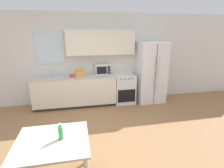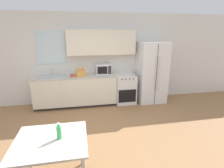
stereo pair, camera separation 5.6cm
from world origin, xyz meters
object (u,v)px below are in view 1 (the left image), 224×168
Objects in this scene: coffee_mug at (71,75)px; drink_bottle at (61,132)px; microwave at (103,69)px; dining_table at (53,148)px; oven_range at (124,88)px; refrigerator at (151,72)px.

drink_bottle is (-0.10, -2.78, -0.11)m from coffee_mug.
microwave is at bearing 71.18° from drink_bottle.
coffee_mug is at bearing 85.59° from dining_table.
refrigerator reaches higher than oven_range.
refrigerator reaches higher than drink_bottle.
coffee_mug is (-0.92, -0.22, -0.10)m from microwave.
coffee_mug is 0.57× the size of drink_bottle.
microwave reaches higher than oven_range.
oven_range is 3.37m from drink_bottle.
refrigerator reaches higher than microwave.
microwave is 0.47× the size of dining_table.
microwave reaches higher than drink_bottle.
refrigerator is 8.07× the size of drink_bottle.
oven_range is at bearing 4.21° from coffee_mug.
refrigerator is 3.81m from drink_bottle.
microwave reaches higher than coffee_mug.
coffee_mug reaches higher than drink_bottle.
oven_range is 3.42m from dining_table.
drink_bottle is at bearing -108.82° from microwave.
oven_range is 1.67m from coffee_mug.
microwave is at bearing 13.51° from coffee_mug.
microwave is 3.18m from drink_bottle.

